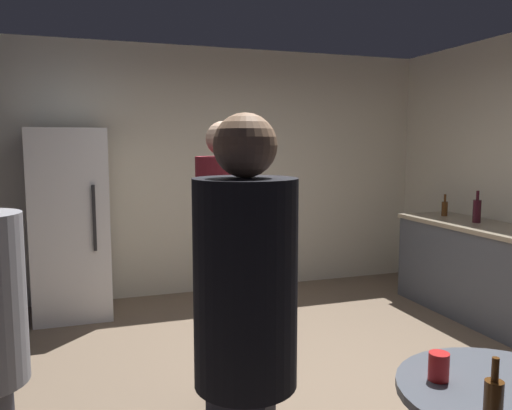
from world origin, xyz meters
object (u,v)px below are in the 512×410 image
wine_bottle_on_counter (477,210)px  person_in_maroon_shirt (224,243)px  person_in_black_shirt (246,335)px  beer_bottle_on_counter (445,208)px  refrigerator (71,224)px  plastic_cup_red (439,366)px  beer_bottle_brown (493,400)px

wine_bottle_on_counter → person_in_maroon_shirt: bearing=-160.6°
wine_bottle_on_counter → person_in_black_shirt: person_in_black_shirt is taller
beer_bottle_on_counter → person_in_maroon_shirt: (-2.81, -1.47, 0.07)m
refrigerator → plastic_cup_red: size_ratio=16.36×
refrigerator → plastic_cup_red: refrigerator is taller
person_in_black_shirt → person_in_maroon_shirt: (0.31, 1.42, 0.02)m
wine_bottle_on_counter → beer_bottle_brown: bearing=-131.0°
plastic_cup_red → person_in_maroon_shirt: (-0.49, 1.38, 0.26)m
wine_bottle_on_counter → beer_bottle_on_counter: (0.02, 0.49, -0.03)m
wine_bottle_on_counter → plastic_cup_red: (-2.29, -2.37, -0.23)m
refrigerator → person_in_black_shirt: (0.61, -3.60, 0.13)m
beer_bottle_brown → person_in_maroon_shirt: bearing=104.8°
refrigerator → beer_bottle_on_counter: bearing=-10.7°
beer_bottle_on_counter → refrigerator: bearing=169.3°
plastic_cup_red → person_in_black_shirt: 0.84m
beer_bottle_on_counter → plastic_cup_red: (-2.32, -2.86, -0.19)m
wine_bottle_on_counter → plastic_cup_red: wine_bottle_on_counter is taller
beer_bottle_on_counter → person_in_black_shirt: bearing=-137.1°
wine_bottle_on_counter → plastic_cup_red: size_ratio=2.82×
person_in_black_shirt → refrigerator: bearing=129.5°
refrigerator → person_in_black_shirt: size_ratio=1.03×
person_in_black_shirt → beer_bottle_brown: bearing=9.2°
beer_bottle_on_counter → beer_bottle_brown: size_ratio=1.00×
beer_bottle_brown → person_in_black_shirt: size_ratio=0.13×
beer_bottle_brown → person_in_maroon_shirt: person_in_maroon_shirt is taller
refrigerator → beer_bottle_brown: (1.38, -3.89, -0.08)m
person_in_maroon_shirt → plastic_cup_red: bearing=-31.5°
person_in_black_shirt → person_in_maroon_shirt: 1.46m
beer_bottle_brown → person_in_maroon_shirt: 1.78m
refrigerator → plastic_cup_red: (1.42, -3.56, -0.11)m
wine_bottle_on_counter → person_in_maroon_shirt: 2.96m
wine_bottle_on_counter → beer_bottle_on_counter: bearing=87.5°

